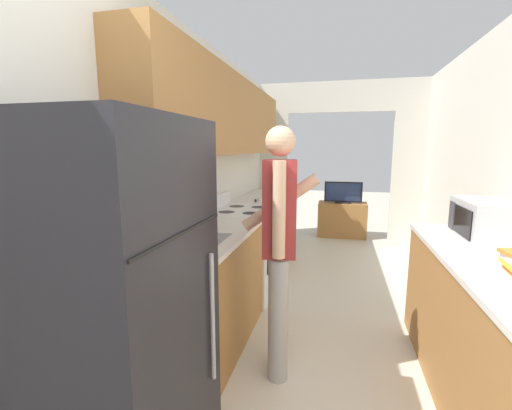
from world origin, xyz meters
name	(u,v)px	position (x,y,z in m)	size (l,w,h in m)	color
wall_left	(197,150)	(-1.18, 2.25, 1.50)	(0.38, 7.26, 2.50)	silver
wall_far_with_doorway	(338,154)	(0.00, 4.89, 1.43)	(2.86, 0.06, 2.50)	silver
counter_left	(243,250)	(-0.93, 2.81, 0.45)	(0.62, 3.46, 0.89)	#9E6B38
refrigerator	(117,308)	(-0.90, 0.68, 0.82)	(0.69, 0.78, 1.64)	black
range_oven	(243,251)	(-0.92, 2.78, 0.45)	(0.66, 0.79, 1.03)	white
person	(279,246)	(-0.33, 1.58, 0.88)	(0.53, 0.41, 1.65)	#9E9E9E
microwave	(491,221)	(1.02, 2.00, 1.03)	(0.38, 0.53, 0.28)	#B7B7BC
tv_cabinet	(342,219)	(0.10, 5.46, 0.29)	(0.81, 0.42, 0.59)	#9E6B38
television	(343,193)	(0.10, 5.42, 0.77)	(0.63, 0.16, 0.36)	black
knife	(257,200)	(-0.93, 3.40, 0.90)	(0.08, 0.30, 0.02)	#B7B7BC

